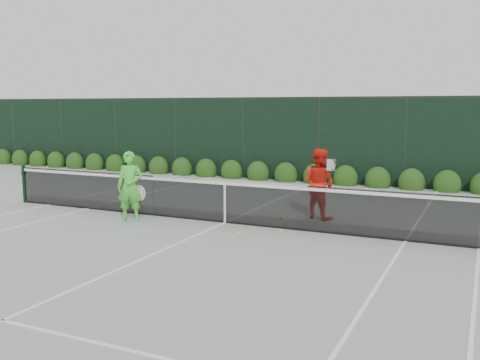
% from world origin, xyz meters
% --- Properties ---
extents(ground, '(80.00, 80.00, 0.00)m').
position_xyz_m(ground, '(0.00, 0.00, 0.00)').
color(ground, gray).
rests_on(ground, ground).
extents(tennis_net, '(12.90, 0.10, 1.07)m').
position_xyz_m(tennis_net, '(-0.02, 0.00, 0.53)').
color(tennis_net, black).
rests_on(tennis_net, ground).
extents(player_woman, '(0.72, 0.60, 1.68)m').
position_xyz_m(player_woman, '(-2.15, -0.75, 0.84)').
color(player_woman, '#4BCD3C').
rests_on(player_woman, ground).
extents(player_man, '(1.02, 0.92, 1.72)m').
position_xyz_m(player_man, '(1.84, 1.46, 0.86)').
color(player_man, red).
rests_on(player_man, ground).
extents(court_lines, '(11.03, 23.83, 0.01)m').
position_xyz_m(court_lines, '(0.00, 0.00, 0.01)').
color(court_lines, white).
rests_on(court_lines, ground).
extents(windscreen_fence, '(32.00, 21.07, 3.06)m').
position_xyz_m(windscreen_fence, '(0.00, -2.71, 1.51)').
color(windscreen_fence, black).
rests_on(windscreen_fence, ground).
extents(hedge_row, '(31.66, 0.65, 0.94)m').
position_xyz_m(hedge_row, '(-0.00, 7.15, 0.23)').
color(hedge_row, '#16380F').
rests_on(hedge_row, ground).
extents(tennis_balls, '(0.80, 1.89, 0.07)m').
position_xyz_m(tennis_balls, '(1.13, -0.11, 0.03)').
color(tennis_balls, '#DBF636').
rests_on(tennis_balls, ground).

